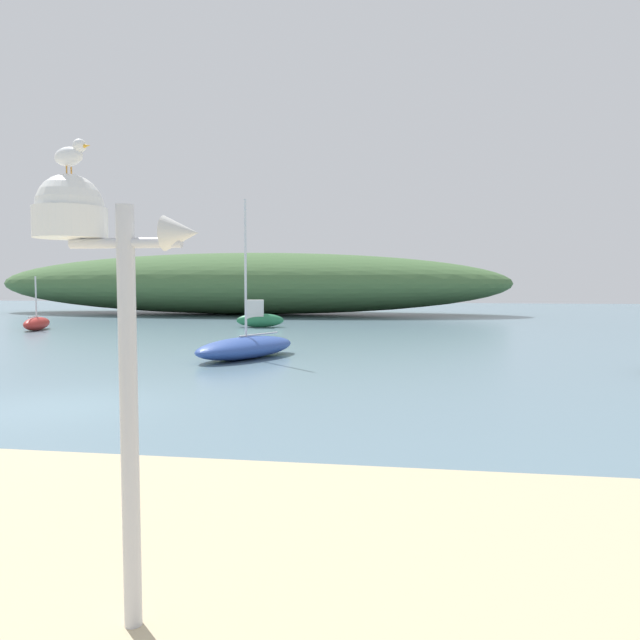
% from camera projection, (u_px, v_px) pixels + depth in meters
% --- Properties ---
extents(ground_plane, '(120.00, 120.00, 0.00)m').
position_uv_depth(ground_plane, '(58.00, 407.00, 12.01)').
color(ground_plane, slate).
extents(distant_hill, '(40.39, 11.11, 4.72)m').
position_uv_depth(distant_hill, '(244.00, 283.00, 46.23)').
color(distant_hill, '#476B3D').
rests_on(distant_hill, ground).
extents(mast_structure, '(1.13, 0.47, 3.05)m').
position_uv_depth(mast_structure, '(91.00, 261.00, 3.94)').
color(mast_structure, silver).
rests_on(mast_structure, beach_sand).
extents(seagull_on_radar, '(0.31, 0.15, 0.22)m').
position_uv_depth(seagull_on_radar, '(70.00, 154.00, 3.91)').
color(seagull_on_radar, orange).
rests_on(seagull_on_radar, mast_structure).
extents(motorboat_near_shore, '(2.71, 1.32, 1.51)m').
position_uv_depth(motorboat_near_shore, '(259.00, 317.00, 32.87)').
color(motorboat_near_shore, '#287A4C').
rests_on(motorboat_near_shore, ground).
extents(sailboat_by_sandbar, '(3.36, 4.63, 5.21)m').
position_uv_depth(sailboat_by_sandbar, '(246.00, 347.00, 19.64)').
color(sailboat_by_sandbar, '#2D4C9E').
rests_on(sailboat_by_sandbar, ground).
extents(sailboat_west_reach, '(1.36, 2.78, 2.80)m').
position_uv_depth(sailboat_west_reach, '(37.00, 323.00, 30.92)').
color(sailboat_west_reach, '#B72D28').
rests_on(sailboat_west_reach, ground).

